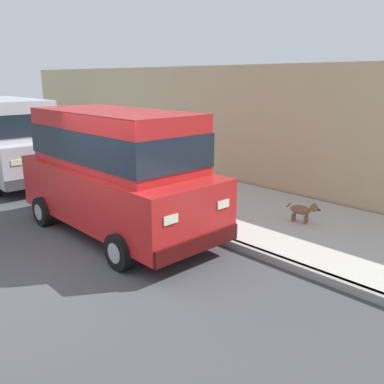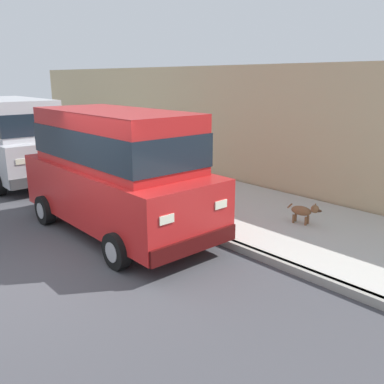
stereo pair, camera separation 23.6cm
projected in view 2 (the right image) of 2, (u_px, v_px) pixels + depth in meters
ground_plane at (39, 275)px, 6.83m from camera, size 80.00×80.00×0.00m
curb at (185, 226)px, 8.87m from camera, size 0.16×64.00×0.14m
sidewalk at (241, 209)px, 10.03m from camera, size 3.60×64.00×0.14m
car_red_van at (116, 167)px, 8.39m from camera, size 2.17×4.92×2.52m
car_silver_van at (13, 136)px, 12.76m from camera, size 2.25×4.96×2.52m
dog_brown at (304, 211)px, 8.73m from camera, size 0.28×0.75×0.49m
building_facade at (186, 120)px, 14.12m from camera, size 0.50×20.00×3.48m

